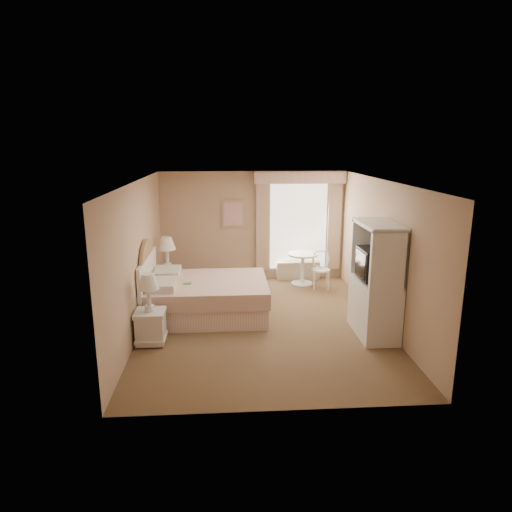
{
  "coord_description": "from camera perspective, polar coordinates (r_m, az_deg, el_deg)",
  "views": [
    {
      "loc": [
        -0.63,
        -7.56,
        3.11
      ],
      "look_at": [
        -0.09,
        0.3,
        1.15
      ],
      "focal_mm": 32.0,
      "sensor_mm": 36.0,
      "label": 1
    }
  ],
  "objects": [
    {
      "name": "window",
      "position": [
        10.51,
        5.37,
        4.19
      ],
      "size": [
        2.05,
        0.22,
        2.51
      ],
      "color": "white",
      "rests_on": "room"
    },
    {
      "name": "round_table",
      "position": [
        10.3,
        5.85,
        -0.97
      ],
      "size": [
        0.67,
        0.67,
        0.71
      ],
      "color": "white",
      "rests_on": "room"
    },
    {
      "name": "room",
      "position": [
        7.82,
        0.83,
        0.17
      ],
      "size": [
        4.21,
        5.51,
        2.51
      ],
      "color": "brown",
      "rests_on": "ground"
    },
    {
      "name": "bed",
      "position": [
        8.5,
        -6.99,
        -4.98
      ],
      "size": [
        2.22,
        1.75,
        1.55
      ],
      "color": "#D4958A",
      "rests_on": "room"
    },
    {
      "name": "nightstand_far",
      "position": [
        9.67,
        -10.94,
        -2.2
      ],
      "size": [
        0.51,
        0.51,
        1.23
      ],
      "color": "white",
      "rests_on": "room"
    },
    {
      "name": "nightstand_near",
      "position": [
        7.45,
        -13.09,
        -7.55
      ],
      "size": [
        0.47,
        0.47,
        1.13
      ],
      "color": "white",
      "rests_on": "room"
    },
    {
      "name": "framed_art",
      "position": [
        10.4,
        -2.87,
        5.3
      ],
      "size": [
        0.52,
        0.04,
        0.62
      ],
      "color": "tan",
      "rests_on": "room"
    },
    {
      "name": "armoire",
      "position": [
        7.74,
        14.73,
        -4.04
      ],
      "size": [
        0.57,
        1.13,
        1.89
      ],
      "color": "white",
      "rests_on": "room"
    },
    {
      "name": "cafe_chair",
      "position": [
        10.1,
        8.11,
        -1.31
      ],
      "size": [
        0.44,
        0.44,
        0.82
      ],
      "rotation": [
        0.0,
        0.0,
        -0.11
      ],
      "color": "white",
      "rests_on": "room"
    }
  ]
}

